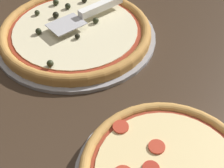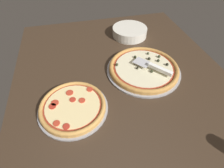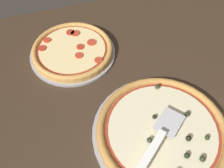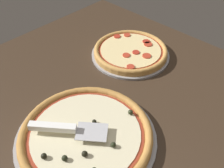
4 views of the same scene
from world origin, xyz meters
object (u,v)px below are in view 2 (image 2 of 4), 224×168
object	(u,v)px
pizza_front	(144,68)
plate_stack	(130,32)
serving_spatula	(157,68)
pizza_back	(73,106)

from	to	relation	value
pizza_front	plate_stack	world-z (taller)	plate_stack
serving_spatula	plate_stack	bearing A→B (deg)	1.37
serving_spatula	pizza_front	bearing A→B (deg)	44.85
serving_spatula	plate_stack	size ratio (longest dim) A/B	0.83
pizza_front	plate_stack	size ratio (longest dim) A/B	1.60
pizza_back	plate_stack	bearing A→B (deg)	-38.35
serving_spatula	plate_stack	world-z (taller)	serving_spatula
pizza_front	pizza_back	world-z (taller)	pizza_front
plate_stack	serving_spatula	bearing A→B (deg)	-178.63
pizza_front	pizza_back	xyz separation A→B (cm)	(-18.42, 42.28, 0.15)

